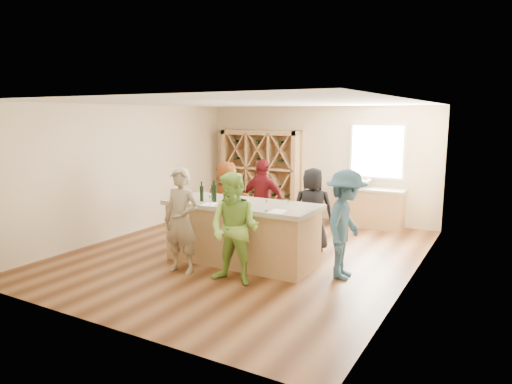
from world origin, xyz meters
The scene contains 32 objects.
floor centered at (0.00, 0.00, -0.05)m, with size 6.00×7.00×0.10m, color brown.
ceiling centered at (0.00, 0.00, 2.85)m, with size 6.00×7.00×0.10m, color white.
wall_back centered at (0.00, 3.55, 1.40)m, with size 6.00×0.10×2.80m, color beige.
wall_front centered at (0.00, -3.55, 1.40)m, with size 6.00×0.10×2.80m, color beige.
wall_left centered at (-3.05, 0.00, 1.40)m, with size 0.10×7.00×2.80m, color beige.
wall_right centered at (3.05, 0.00, 1.40)m, with size 0.10×7.00×2.80m, color beige.
window_frame centered at (1.50, 3.47, 1.75)m, with size 1.30×0.06×1.30m, color white.
window_pane centered at (1.50, 3.44, 1.75)m, with size 1.18×0.01×1.18m, color white.
wine_rack centered at (-1.50, 3.27, 1.10)m, with size 2.20×0.45×2.20m, color #AD8352.
back_counter_base centered at (1.40, 3.20, 0.43)m, with size 1.60×0.58×0.86m, color #AD8352.
back_counter_top centered at (1.40, 3.20, 0.89)m, with size 1.70×0.62×0.06m, color #A89F8A.
sink centered at (1.20, 3.20, 1.01)m, with size 0.54×0.54×0.19m, color silver.
faucet centered at (1.20, 3.38, 1.07)m, with size 0.02×0.02×0.30m, color silver.
tasting_counter_base centered at (0.22, -0.51, 0.50)m, with size 2.60×1.00×1.00m, color #AD8352.
tasting_counter_top centered at (0.22, -0.51, 1.04)m, with size 2.72×1.12×0.08m, color #A89F8A.
wine_bottle_b centered at (-0.45, -0.77, 1.22)m, with size 0.07×0.07×0.27m, color black.
wine_bottle_c centered at (-0.30, -0.63, 1.22)m, with size 0.07×0.07×0.28m, color black.
wine_bottle_d centered at (-0.23, -0.68, 1.23)m, with size 0.07×0.07×0.30m, color black.
wine_bottle_e centered at (0.02, -0.62, 1.23)m, with size 0.08×0.08×0.31m, color black.
wine_glass_a centered at (-0.12, -0.99, 1.16)m, with size 0.06×0.06×0.16m, color white.
wine_glass_b centered at (0.47, -0.96, 1.16)m, with size 0.06×0.06×0.17m, color white.
wine_glass_c centered at (0.93, -0.94, 1.17)m, with size 0.07×0.07×0.18m, color white.
wine_glass_e centered at (1.21, -0.75, 1.16)m, with size 0.06×0.06×0.16m, color white.
tasting_menu_a centered at (-0.17, -0.94, 1.08)m, with size 0.23×0.31×0.00m, color white.
tasting_menu_b centered at (0.44, -0.95, 1.08)m, with size 0.23×0.32×0.00m, color white.
tasting_menu_c centered at (1.11, -0.88, 1.08)m, with size 0.25×0.34×0.00m, color white.
person_near_left centered at (-0.39, -1.43, 0.87)m, with size 0.63×0.46×1.74m, color gray.
person_near_right centered at (0.65, -1.44, 0.87)m, with size 0.84×0.46×1.73m, color #8CC64C.
person_server centered at (2.05, -0.38, 0.88)m, with size 1.13×0.53×1.75m, color #335972.
person_far_mid centered at (-0.06, 0.78, 0.86)m, with size 1.01×0.52×1.72m, color #590F14.
person_far_right centered at (1.01, 0.79, 0.80)m, with size 0.78×0.51×1.61m, color black.
person_far_left centered at (-0.94, 0.79, 0.82)m, with size 1.51×0.54×1.63m, color #994C19.
Camera 1 is at (4.28, -7.18, 2.58)m, focal length 32.00 mm.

